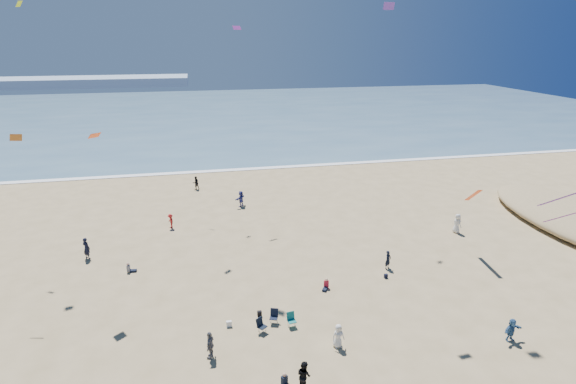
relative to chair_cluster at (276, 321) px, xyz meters
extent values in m
cube|color=#476B84|center=(-1.15, 87.24, -0.47)|extent=(220.00, 100.00, 0.06)
cube|color=white|center=(-1.15, 37.24, -0.46)|extent=(220.00, 1.20, 0.08)
cube|color=#7A8EA8|center=(-61.15, 162.24, 1.10)|extent=(110.00, 20.00, 3.20)
imported|color=black|center=(-14.16, 12.87, 0.47)|extent=(0.84, 0.79, 1.93)
imported|color=black|center=(-4.76, 29.78, 0.34)|extent=(1.01, 0.92, 1.68)
imported|color=navy|center=(0.12, 22.69, 0.40)|extent=(1.47, 1.64, 1.81)
imported|color=black|center=(0.51, -5.64, 0.39)|extent=(0.98, 1.07, 1.78)
imported|color=slate|center=(-4.32, -2.05, 0.39)|extent=(0.76, 1.13, 1.78)
imported|color=black|center=(10.41, 5.93, 0.30)|extent=(0.70, 0.63, 1.60)
imported|color=#325B89|center=(14.22, -4.26, 0.27)|extent=(1.49, 0.75, 1.54)
imported|color=red|center=(-7.37, 18.13, 0.23)|extent=(0.85, 1.07, 1.46)
imported|color=silver|center=(19.92, 11.30, 0.46)|extent=(0.78, 1.04, 1.93)
imported|color=silver|center=(3.39, -2.66, 0.29)|extent=(0.83, 0.59, 1.57)
cube|color=white|center=(-3.02, 0.76, -0.30)|extent=(0.35, 0.20, 0.40)
cube|color=black|center=(-0.88, 1.49, -0.31)|extent=(0.30, 0.22, 0.38)
cube|color=black|center=(9.67, 4.54, -0.33)|extent=(0.28, 0.18, 0.34)
cube|color=yellow|center=(-17.66, 18.41, 20.10)|extent=(0.62, 0.57, 0.48)
cube|color=#E84B1C|center=(-11.03, 7.29, 11.30)|extent=(0.89, 0.86, 0.39)
cube|color=orange|center=(-16.17, 8.14, 11.21)|extent=(0.86, 0.37, 0.44)
cube|color=#972C95|center=(0.39, 23.14, 18.41)|extent=(0.90, 0.59, 0.38)
cube|color=#6134A2|center=(8.73, 5.38, 19.51)|extent=(0.79, 0.20, 0.47)
cube|color=#612699|center=(15.68, -4.72, 9.20)|extent=(0.35, 3.14, 2.21)
cube|color=#ED4619|center=(18.29, 7.18, 4.91)|extent=(0.35, 2.64, 1.87)
camera|label=1|loc=(-4.30, -24.57, 17.66)|focal=28.00mm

